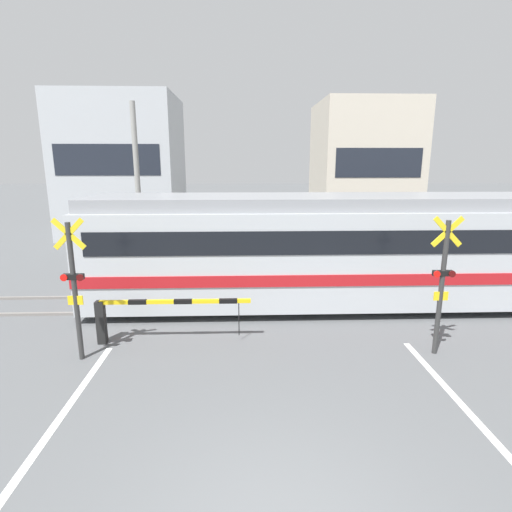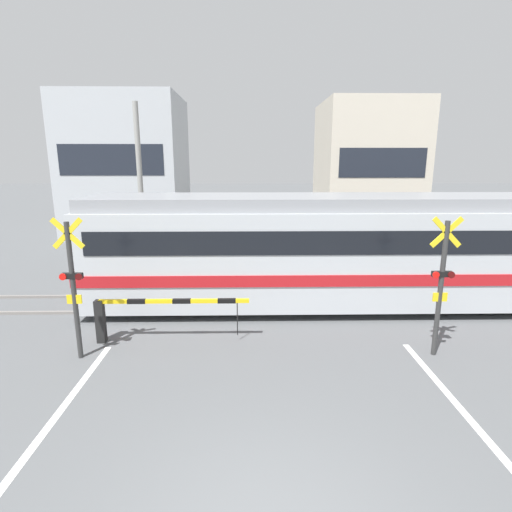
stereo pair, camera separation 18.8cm
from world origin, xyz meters
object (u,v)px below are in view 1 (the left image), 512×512
(crossing_barrier_near, at_px, (140,312))
(crossing_signal_right, at_px, (442,280))
(crossing_signal_left, at_px, (74,284))
(commuter_train, at_px, (439,246))
(crossing_barrier_far, at_px, (329,257))

(crossing_barrier_near, distance_m, crossing_signal_right, 7.01)
(crossing_barrier_near, height_order, crossing_signal_left, crossing_signal_left)
(commuter_train, bearing_deg, crossing_signal_right, -114.97)
(crossing_signal_left, bearing_deg, commuter_train, 19.46)
(commuter_train, xyz_separation_m, crossing_barrier_far, (-2.73, 2.89, -1.00))
(commuter_train, distance_m, crossing_signal_right, 3.76)
(crossing_barrier_far, bearing_deg, commuter_train, -46.56)
(commuter_train, distance_m, crossing_barrier_near, 8.93)
(crossing_barrier_near, bearing_deg, crossing_barrier_far, 43.70)
(crossing_barrier_near, bearing_deg, commuter_train, 17.09)
(crossing_barrier_near, xyz_separation_m, crossing_signal_right, (6.90, -0.80, 0.97))
(crossing_barrier_near, distance_m, crossing_barrier_far, 7.95)
(crossing_barrier_far, bearing_deg, crossing_signal_right, -79.65)
(crossing_signal_left, distance_m, crossing_signal_right, 8.05)
(crossing_barrier_near, relative_size, crossing_signal_left, 1.17)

